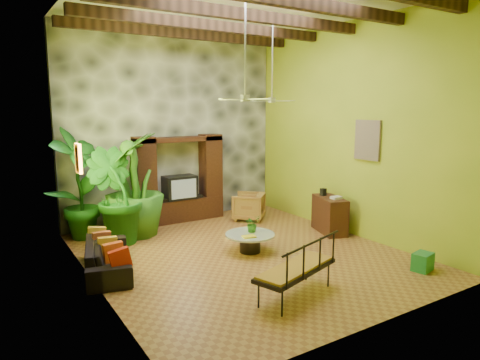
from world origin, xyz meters
TOP-DOWN VIEW (x-y plane):
  - ground at (0.00, 0.00)m, footprint 7.00×7.00m
  - ceiling at (0.00, 0.00)m, footprint 6.00×7.00m
  - back_wall at (0.00, 3.50)m, footprint 6.00×0.02m
  - left_wall at (-3.00, 0.00)m, footprint 0.02×7.00m
  - right_wall at (3.00, 0.00)m, footprint 0.02×7.00m
  - stone_accent_wall at (0.00, 3.44)m, footprint 5.98×0.10m
  - ceiling_beams at (0.00, 0.00)m, footprint 5.95×5.36m
  - entertainment_center at (0.00, 3.14)m, footprint 2.40×0.55m
  - ceiling_fan_front at (-0.20, -0.40)m, footprint 1.28×1.28m
  - ceiling_fan_back at (1.60, 1.20)m, footprint 1.28×1.28m
  - wall_art_mask at (-2.96, 1.00)m, footprint 0.06×0.32m
  - wall_art_painting at (2.96, -0.60)m, footprint 0.06×0.70m
  - sofa at (-2.65, 0.50)m, footprint 1.22×2.09m
  - wicker_armchair at (1.63, 2.24)m, footprint 1.13×1.13m
  - tall_plant_a at (-2.61, 2.84)m, footprint 1.65×1.58m
  - tall_plant_b at (-2.02, 2.11)m, footprint 1.53×1.50m
  - tall_plant_c at (-1.45, 2.47)m, footprint 1.82×1.82m
  - coffee_table at (0.20, 0.02)m, footprint 1.05×1.05m
  - centerpiece_plant at (0.31, 0.11)m, footprint 0.35×0.31m
  - yellow_tray at (0.04, -0.18)m, footprint 0.30×0.25m
  - iron_bench at (-0.38, -2.26)m, footprint 1.72×1.07m
  - side_console at (2.65, 0.19)m, footprint 0.82×1.19m
  - green_bin at (2.37, -2.58)m, footprint 0.44×0.37m

SIDE VIEW (x-z plane):
  - ground at x=0.00m, z-range 0.00..0.00m
  - green_bin at x=2.37m, z-range 0.00..0.34m
  - coffee_table at x=0.20m, z-range 0.06..0.46m
  - sofa at x=-2.65m, z-range 0.00..0.57m
  - wicker_armchair at x=1.63m, z-range 0.00..0.74m
  - yellow_tray at x=0.04m, z-range 0.40..0.43m
  - side_console at x=2.65m, z-range 0.00..0.87m
  - iron_bench at x=-0.38m, z-range 0.25..0.82m
  - centerpiece_plant at x=0.31m, z-range 0.40..0.77m
  - entertainment_center at x=0.00m, z-range -0.18..2.12m
  - tall_plant_b at x=-2.02m, z-range 0.00..2.17m
  - tall_plant_c at x=-1.45m, z-range 0.00..2.46m
  - tall_plant_a at x=-2.61m, z-range 0.00..2.60m
  - wall_art_mask at x=-2.96m, z-range 1.83..2.38m
  - wall_art_painting at x=2.96m, z-range 1.85..2.75m
  - back_wall at x=0.00m, z-range 0.00..5.00m
  - left_wall at x=-3.00m, z-range 0.00..5.00m
  - right_wall at x=3.00m, z-range 0.00..5.00m
  - stone_accent_wall at x=0.00m, z-range 0.01..4.99m
  - ceiling_fan_front at x=-0.20m, z-range 2.47..4.33m
  - ceiling_fan_back at x=1.60m, z-range 2.47..4.33m
  - ceiling_beams at x=0.00m, z-range 4.67..4.89m
  - ceiling at x=0.00m, z-range 4.99..5.01m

